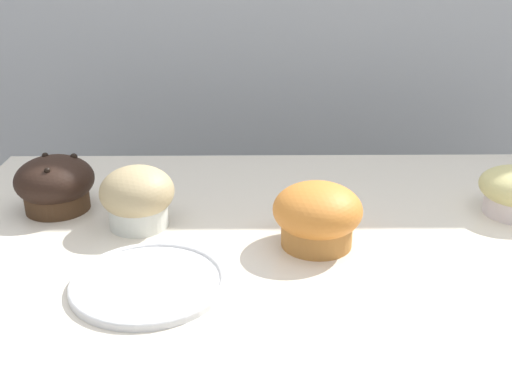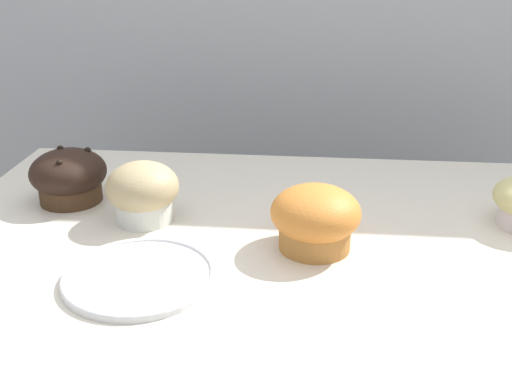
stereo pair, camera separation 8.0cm
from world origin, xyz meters
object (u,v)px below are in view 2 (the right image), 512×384
muffin_back_left (312,218)px  muffin_back_right (66,176)px  muffin_front_left (140,192)px  serving_plate (136,275)px

muffin_back_left → muffin_back_right: (-0.36, 0.11, -0.00)m
muffin_back_left → muffin_back_right: same height
muffin_back_left → muffin_front_left: size_ratio=1.13×
muffin_back_left → serving_plate: muffin_back_left is taller
muffin_back_right → muffin_front_left: (0.13, -0.05, 0.00)m
muffin_back_left → serving_plate: (-0.20, -0.10, -0.04)m
muffin_back_left → muffin_front_left: (-0.23, 0.06, 0.00)m
muffin_back_left → muffin_back_right: size_ratio=1.02×
muffin_back_right → muffin_front_left: bearing=-23.4°
muffin_front_left → serving_plate: size_ratio=0.56×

